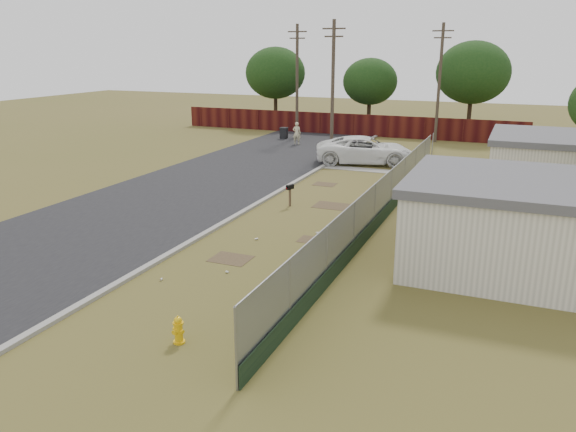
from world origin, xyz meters
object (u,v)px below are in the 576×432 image
at_px(pickup_truck, 366,150).
at_px(trash_bin, 284,133).
at_px(fire_hydrant, 178,330).
at_px(mailbox, 290,189).
at_px(pedestrian, 297,133).

relative_size(pickup_truck, trash_bin, 6.84).
xyz_separation_m(fire_hydrant, trash_bin, (-10.51, 31.67, 0.12)).
height_order(mailbox, pickup_truck, pickup_truck).
distance_m(fire_hydrant, trash_bin, 33.37).
height_order(pedestrian, trash_bin, pedestrian).
bearing_deg(pickup_truck, pedestrian, 36.71).
relative_size(pedestrian, trash_bin, 1.88).
height_order(fire_hydrant, trash_bin, trash_bin).
relative_size(fire_hydrant, mailbox, 0.71).
distance_m(mailbox, pickup_truck, 11.31).
relative_size(mailbox, pickup_truck, 0.17).
bearing_deg(trash_bin, mailbox, -66.28).
xyz_separation_m(pedestrian, trash_bin, (-2.01, 2.20, -0.39)).
bearing_deg(mailbox, pickup_truck, 86.86).
relative_size(mailbox, trash_bin, 1.16).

